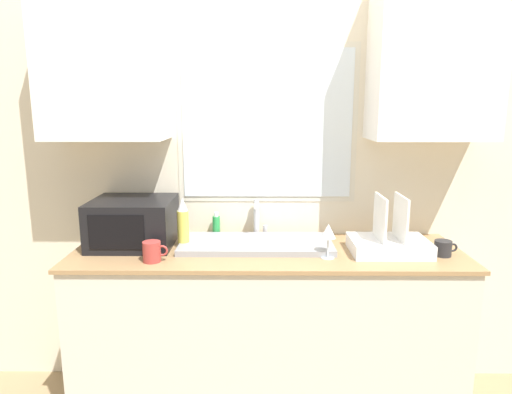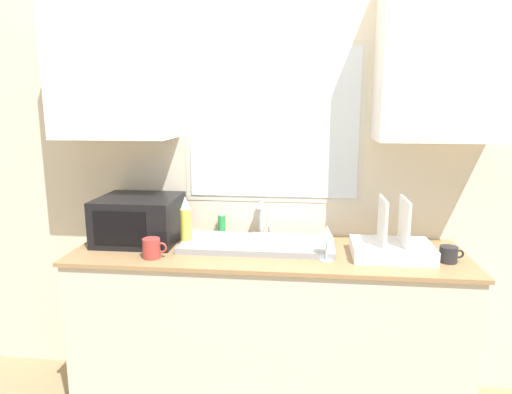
% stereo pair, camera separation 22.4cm
% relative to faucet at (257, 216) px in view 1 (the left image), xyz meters
% --- Properties ---
extents(countertop, '(1.97, 0.62, 0.89)m').
position_rel_faucet_xyz_m(countertop, '(0.05, -0.23, -0.56)').
color(countertop, beige).
rests_on(countertop, ground_plane).
extents(wall_back, '(6.00, 0.38, 2.60)m').
position_rel_faucet_xyz_m(wall_back, '(0.05, 0.04, 0.43)').
color(wall_back, beige).
rests_on(wall_back, ground_plane).
extents(sink_basin, '(0.79, 0.34, 0.03)m').
position_rel_faucet_xyz_m(sink_basin, '(-0.01, -0.19, -0.11)').
color(sink_basin, gray).
rests_on(sink_basin, countertop).
extents(faucet, '(0.08, 0.14, 0.21)m').
position_rel_faucet_xyz_m(faucet, '(0.00, 0.00, 0.00)').
color(faucet, '#B7B7BC').
rests_on(faucet, countertop).
extents(microwave, '(0.42, 0.38, 0.24)m').
position_rel_faucet_xyz_m(microwave, '(-0.65, -0.16, 0.00)').
color(microwave, black).
rests_on(microwave, countertop).
extents(dish_rack, '(0.38, 0.27, 0.29)m').
position_rel_faucet_xyz_m(dish_rack, '(0.66, -0.28, -0.07)').
color(dish_rack, white).
rests_on(dish_rack, countertop).
extents(spray_bottle, '(0.06, 0.06, 0.26)m').
position_rel_faucet_xyz_m(spray_bottle, '(-0.38, -0.20, 0.01)').
color(spray_bottle, '#D8CC4C').
rests_on(spray_bottle, countertop).
extents(soap_bottle, '(0.04, 0.04, 0.14)m').
position_rel_faucet_xyz_m(soap_bottle, '(-0.23, 0.01, -0.06)').
color(soap_bottle, '#268C3F').
rests_on(soap_bottle, countertop).
extents(mug_near_sink, '(0.12, 0.08, 0.10)m').
position_rel_faucet_xyz_m(mug_near_sink, '(-0.49, -0.42, -0.07)').
color(mug_near_sink, '#A53833').
rests_on(mug_near_sink, countertop).
extents(wine_glass, '(0.07, 0.07, 0.17)m').
position_rel_faucet_xyz_m(wine_glass, '(0.34, -0.36, 0.01)').
color(wine_glass, silver).
rests_on(wine_glass, countertop).
extents(mug_by_rack, '(0.11, 0.08, 0.08)m').
position_rel_faucet_xyz_m(mug_by_rack, '(0.91, -0.32, -0.08)').
color(mug_by_rack, '#262628').
rests_on(mug_by_rack, countertop).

